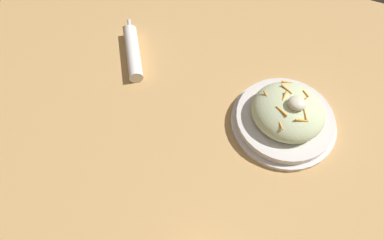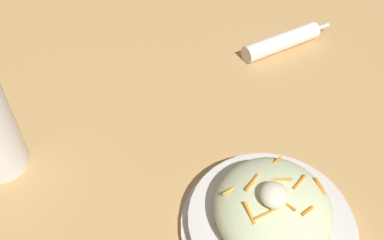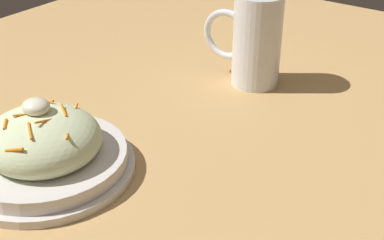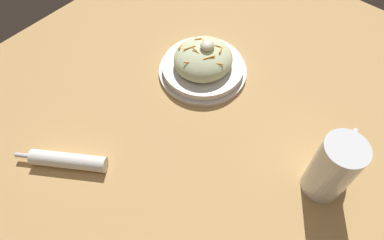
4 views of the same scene
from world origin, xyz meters
name	(u,v)px [view 2 (image 2 of 4)]	position (x,y,z in m)	size (l,w,h in m)	color
ground_plane	(133,138)	(0.00, 0.00, 0.00)	(1.43, 1.43, 0.00)	tan
salad_plate	(271,216)	(-0.15, -0.21, 0.03)	(0.23, 0.23, 0.10)	silver
napkin_roll	(282,42)	(0.25, -0.25, 0.02)	(0.13, 0.18, 0.03)	white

